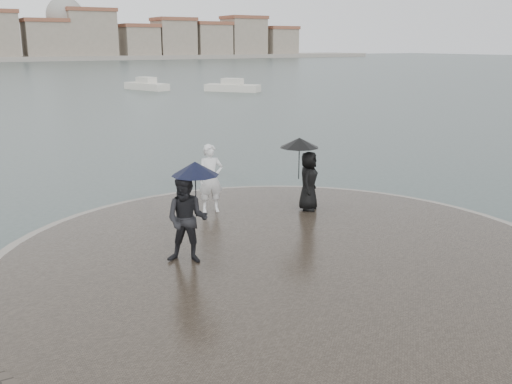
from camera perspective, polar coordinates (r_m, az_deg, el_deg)
ground at (r=9.72m, az=14.76°, el=-14.64°), size 400.00×400.00×0.00m
kerb_ring at (r=12.11m, az=3.10°, el=-7.28°), size 12.50×12.50×0.32m
quay_tip at (r=12.10m, az=3.10°, el=-7.18°), size 11.90×11.90×0.36m
statue at (r=14.91m, az=-4.56°, el=1.36°), size 0.74×0.58×1.80m
visitor_left at (r=11.47m, az=-6.76°, el=-1.76°), size 1.28×1.11×2.04m
visitor_right at (r=15.04m, az=5.00°, el=2.30°), size 1.22×1.06×1.95m
boats at (r=53.26m, az=-14.79°, el=9.58°), size 35.87×16.75×1.50m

